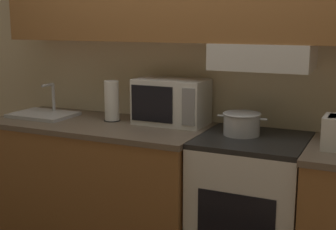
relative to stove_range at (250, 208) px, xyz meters
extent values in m
cube|color=beige|center=(-0.49, 0.34, 0.83)|extent=(5.10, 0.05, 2.55)
cube|color=silver|center=(0.00, 0.16, 0.92)|extent=(0.60, 0.34, 0.16)
cube|color=#936033|center=(-1.08, -0.02, -0.02)|extent=(1.50, 0.67, 0.86)
cube|color=brown|center=(-1.08, -0.02, 0.43)|extent=(1.52, 0.69, 0.04)
cube|color=silver|center=(0.00, 0.00, -0.02)|extent=(0.63, 0.63, 0.87)
cube|color=black|center=(0.00, 0.00, 0.43)|extent=(0.63, 0.63, 0.03)
cube|color=black|center=(0.00, -0.32, 0.05)|extent=(0.44, 0.01, 0.30)
cylinder|color=black|center=(-0.14, -0.13, 0.44)|extent=(0.09, 0.09, 0.01)
cylinder|color=black|center=(0.14, -0.13, 0.44)|extent=(0.09, 0.09, 0.01)
cylinder|color=black|center=(-0.14, 0.13, 0.44)|extent=(0.09, 0.09, 0.01)
cylinder|color=black|center=(0.14, 0.13, 0.44)|extent=(0.09, 0.09, 0.01)
cylinder|color=#B7BABF|center=(-0.08, 0.04, 0.51)|extent=(0.22, 0.22, 0.14)
torus|color=#B7BABF|center=(-0.08, 0.04, 0.58)|extent=(0.23, 0.23, 0.01)
cylinder|color=#B7BABF|center=(-0.21, 0.04, 0.56)|extent=(0.05, 0.01, 0.01)
cylinder|color=#B7BABF|center=(0.05, 0.04, 0.56)|extent=(0.05, 0.01, 0.01)
cube|color=silver|center=(-0.61, 0.15, 0.60)|extent=(0.48, 0.28, 0.31)
cube|color=black|center=(-0.68, 0.01, 0.60)|extent=(0.30, 0.01, 0.24)
cube|color=gray|center=(-0.42, 0.01, 0.60)|extent=(0.09, 0.01, 0.24)
cube|color=black|center=(0.40, -0.04, 0.56)|extent=(0.01, 0.02, 0.02)
cube|color=black|center=(0.45, -0.04, 0.62)|extent=(0.04, 0.15, 0.01)
cube|color=#B7BABF|center=(-1.56, -0.02, 0.46)|extent=(0.45, 0.33, 0.02)
cube|color=#4C4F54|center=(-1.56, -0.03, 0.46)|extent=(0.38, 0.25, 0.01)
cylinder|color=#B7BABF|center=(-1.56, 0.11, 0.57)|extent=(0.02, 0.02, 0.20)
cylinder|color=#B7BABF|center=(-1.56, 0.05, 0.67)|extent=(0.02, 0.12, 0.02)
cylinder|color=black|center=(-1.02, 0.06, 0.45)|extent=(0.12, 0.12, 0.01)
cylinder|color=white|center=(-1.02, 0.06, 0.59)|extent=(0.10, 0.10, 0.27)
camera|label=1|loc=(0.69, -2.67, 1.13)|focal=50.00mm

